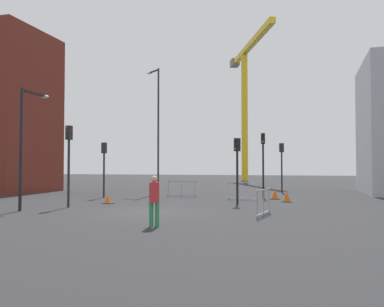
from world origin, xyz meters
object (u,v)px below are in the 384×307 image
construction_crane (246,88)px  traffic_light_near (263,154)px  streetlamp_short (25,136)px  traffic_cone_on_verge (287,197)px  traffic_light_crosswalk (237,159)px  streetlamp_tall (157,122)px  traffic_light_island (69,152)px  traffic_cone_orange (275,194)px  pedestrian_walking (154,197)px  traffic_cone_striped (108,199)px  traffic_light_verge (104,160)px  traffic_light_far (282,159)px

construction_crane → traffic_light_near: 31.64m
streetlamp_short → traffic_cone_on_verge: bearing=34.7°
traffic_light_crosswalk → streetlamp_tall: bearing=136.4°
traffic_light_island → traffic_cone_orange: (9.42, 7.95, -2.42)m
streetlamp_tall → streetlamp_short: 12.89m
pedestrian_walking → traffic_cone_striped: bearing=127.8°
pedestrian_walking → traffic_light_island: bearing=143.4°
streetlamp_short → traffic_cone_orange: size_ratio=8.91×
construction_crane → traffic_light_near: bearing=-79.4°
traffic_cone_striped → pedestrian_walking: bearing=-52.2°
streetlamp_tall → pedestrian_walking: streetlamp_tall is taller
streetlamp_short → traffic_cone_on_verge: streetlamp_short is taller
streetlamp_short → construction_crane: bearing=84.0°
traffic_light_island → traffic_light_crosswalk: bearing=27.0°
traffic_light_island → construction_crane: bearing=85.4°
streetlamp_tall → traffic_light_verge: bearing=-111.2°
traffic_light_island → traffic_cone_on_verge: 12.16m
traffic_light_crosswalk → pedestrian_walking: (-1.30, -8.74, -1.41)m
traffic_light_verge → traffic_light_far: bearing=38.2°
traffic_light_far → traffic_cone_striped: bearing=-124.8°
traffic_light_island → traffic_light_verge: 6.25m
streetlamp_tall → traffic_light_verge: size_ratio=2.64×
traffic_light_island → traffic_cone_orange: bearing=40.2°
streetlamp_tall → pedestrian_walking: size_ratio=5.55×
traffic_light_verge → pedestrian_walking: 13.48m
traffic_light_island → traffic_light_crosswalk: size_ratio=1.14×
pedestrian_walking → traffic_cone_striped: (-5.53, 7.13, -0.76)m
construction_crane → traffic_light_island: (-3.08, -38.46, -10.45)m
traffic_cone_orange → streetlamp_short: bearing=-137.4°
construction_crane → traffic_light_island: size_ratio=4.68×
streetlamp_tall → traffic_light_near: bearing=-12.6°
traffic_light_crosswalk → traffic_cone_striped: size_ratio=7.04×
traffic_light_far → traffic_cone_orange: traffic_light_far is taller
traffic_light_verge → traffic_light_crosswalk: 9.37m
traffic_light_near → pedestrian_walking: size_ratio=2.47×
traffic_light_far → traffic_cone_on_verge: size_ratio=6.62×
traffic_cone_on_verge → traffic_light_island: bearing=-149.2°
traffic_light_crosswalk → traffic_cone_on_verge: 3.92m
traffic_light_verge → traffic_light_near: size_ratio=0.85×
traffic_light_far → traffic_cone_on_verge: traffic_light_far is taller
traffic_light_island → traffic_cone_striped: (0.92, 2.34, -2.48)m
streetlamp_tall → traffic_light_near: size_ratio=2.25×
traffic_light_island → traffic_light_verge: bearing=102.8°
traffic_cone_orange → traffic_cone_striped: (-8.50, -5.61, -0.06)m
pedestrian_walking → traffic_cone_on_verge: (3.78, 10.90, -0.72)m
streetlamp_short → traffic_cone_striped: streetlamp_short is taller
traffic_light_crosswalk → streetlamp_short: bearing=-147.3°
streetlamp_short → traffic_light_far: 19.48m
construction_crane → traffic_light_verge: construction_crane is taller
streetlamp_short → pedestrian_walking: size_ratio=3.29×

